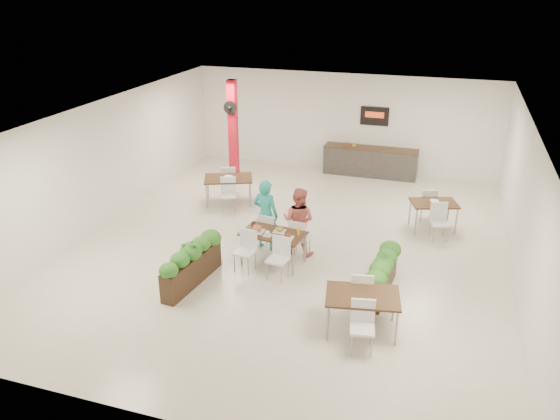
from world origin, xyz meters
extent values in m
plane|color=beige|center=(0.00, 0.00, 0.00)|extent=(12.00, 12.00, 0.00)
cube|color=white|center=(0.00, 6.00, 1.60)|extent=(10.00, 0.10, 3.20)
cube|color=white|center=(0.00, -6.00, 1.60)|extent=(10.00, 0.10, 3.20)
cube|color=white|center=(-5.00, 0.00, 1.60)|extent=(0.10, 12.00, 3.20)
cube|color=white|center=(5.00, 0.00, 1.60)|extent=(0.10, 12.00, 3.20)
cube|color=white|center=(0.00, 0.00, 3.20)|extent=(10.00, 12.00, 0.04)
cube|color=#B40C1F|center=(-3.00, 3.80, 1.60)|extent=(0.25, 0.25, 3.20)
cylinder|color=black|center=(-3.00, 3.62, 2.40)|extent=(0.40, 0.06, 0.40)
sphere|color=black|center=(-3.00, 3.58, 2.40)|extent=(0.12, 0.12, 0.12)
cube|color=#2B2926|center=(1.00, 5.65, 0.45)|extent=(3.00, 0.60, 0.90)
cube|color=#311E10|center=(1.00, 5.65, 0.92)|extent=(3.00, 0.62, 0.04)
cube|color=black|center=(1.00, 5.96, 1.90)|extent=(0.90, 0.04, 0.60)
cube|color=red|center=(1.00, 5.93, 1.95)|extent=(0.60, 0.02, 0.18)
imported|color=#983919|center=(0.20, 5.65, 1.04)|extent=(0.09, 0.09, 0.19)
imported|color=gold|center=(0.45, 5.65, 1.02)|extent=(0.13, 0.13, 0.17)
cube|color=#311E10|center=(-0.13, -0.95, 0.73)|extent=(1.50, 0.98, 0.04)
cylinder|color=gray|center=(-0.81, -1.20, 0.35)|extent=(0.04, 0.04, 0.71)
cylinder|color=gray|center=(0.45, -1.38, 0.35)|extent=(0.04, 0.04, 0.71)
cylinder|color=gray|center=(-0.72, -0.53, 0.35)|extent=(0.04, 0.04, 0.71)
cylinder|color=gray|center=(0.55, -0.70, 0.35)|extent=(0.04, 0.04, 0.71)
cube|color=white|center=(-0.45, -0.30, 0.45)|extent=(0.47, 0.47, 0.05)
cube|color=white|center=(-0.48, -0.49, 0.70)|extent=(0.42, 0.10, 0.45)
cylinder|color=gray|center=(-0.26, -0.16, 0.21)|extent=(0.02, 0.02, 0.43)
cylinder|color=gray|center=(-0.60, -0.11, 0.21)|extent=(0.02, 0.02, 0.43)
cylinder|color=gray|center=(-0.30, -0.50, 0.21)|extent=(0.02, 0.02, 0.43)
cylinder|color=gray|center=(-0.64, -0.45, 0.21)|extent=(0.02, 0.02, 0.43)
cube|color=white|center=(0.34, -0.41, 0.45)|extent=(0.47, 0.47, 0.05)
cube|color=white|center=(0.32, -0.60, 0.70)|extent=(0.42, 0.10, 0.45)
cylinder|color=gray|center=(0.53, -0.27, 0.21)|extent=(0.02, 0.02, 0.43)
cylinder|color=gray|center=(0.20, -0.22, 0.21)|extent=(0.02, 0.02, 0.43)
cylinder|color=gray|center=(0.49, -0.60, 0.21)|extent=(0.02, 0.02, 0.43)
cylinder|color=gray|center=(0.15, -0.56, 0.21)|extent=(0.02, 0.02, 0.43)
cube|color=white|center=(-0.61, -1.49, 0.45)|extent=(0.47, 0.47, 0.05)
cube|color=white|center=(-0.59, -1.30, 0.70)|extent=(0.42, 0.10, 0.45)
cylinder|color=gray|center=(-0.80, -1.64, 0.21)|extent=(0.02, 0.02, 0.43)
cylinder|color=gray|center=(-0.47, -1.68, 0.21)|extent=(0.02, 0.02, 0.43)
cylinder|color=gray|center=(-0.76, -1.30, 0.21)|extent=(0.02, 0.02, 0.43)
cylinder|color=gray|center=(-0.42, -1.35, 0.21)|extent=(0.02, 0.02, 0.43)
cube|color=white|center=(0.18, -1.60, 0.45)|extent=(0.47, 0.47, 0.05)
cube|color=white|center=(0.21, -1.41, 0.70)|extent=(0.42, 0.10, 0.45)
cylinder|color=gray|center=(-0.01, -1.75, 0.21)|extent=(0.02, 0.02, 0.43)
cylinder|color=gray|center=(0.33, -1.79, 0.21)|extent=(0.02, 0.02, 0.43)
cylinder|color=gray|center=(0.04, -1.41, 0.21)|extent=(0.02, 0.02, 0.43)
cylinder|color=gray|center=(0.37, -1.46, 0.21)|extent=(0.02, 0.02, 0.43)
cube|color=white|center=(-0.49, -1.00, 0.76)|extent=(0.34, 0.34, 0.01)
ellipsoid|color=brown|center=(-0.49, -1.00, 0.83)|extent=(0.22, 0.22, 0.13)
cube|color=white|center=(-0.02, -0.85, 0.76)|extent=(0.29, 0.29, 0.01)
ellipsoid|color=orange|center=(-0.02, -0.85, 0.82)|extent=(0.18, 0.18, 0.11)
cube|color=white|center=(0.25, -1.13, 0.76)|extent=(0.29, 0.29, 0.01)
ellipsoid|color=#47190E|center=(0.25, -1.13, 0.81)|extent=(0.16, 0.16, 0.10)
cube|color=white|center=(-0.21, -1.12, 0.76)|extent=(0.20, 0.20, 0.01)
ellipsoid|color=white|center=(-0.21, -1.12, 0.80)|extent=(0.12, 0.12, 0.07)
cylinder|color=orange|center=(0.43, -0.88, 0.82)|extent=(0.07, 0.07, 0.15)
imported|color=brown|center=(-0.67, -0.78, 0.80)|extent=(0.12, 0.12, 0.10)
imported|color=teal|center=(-0.53, -0.30, 0.86)|extent=(0.68, 0.49, 1.73)
imported|color=#D2655D|center=(0.27, -0.30, 0.81)|extent=(0.86, 0.72, 1.62)
cube|color=black|center=(-1.48, -2.34, 0.31)|extent=(0.53, 1.91, 0.63)
ellipsoid|color=#1B5117|center=(-1.57, -3.12, 0.75)|extent=(0.40, 0.40, 0.32)
ellipsoid|color=#1B5117|center=(-1.52, -2.73, 0.75)|extent=(0.40, 0.40, 0.32)
ellipsoid|color=#1B5117|center=(-1.48, -2.34, 0.75)|extent=(0.40, 0.40, 0.32)
ellipsoid|color=#1B5117|center=(-1.43, -1.94, 0.75)|extent=(0.40, 0.40, 0.32)
ellipsoid|color=#1B5117|center=(-1.38, -1.55, 0.75)|extent=(0.40, 0.40, 0.32)
imported|color=#1B5117|center=(-1.48, -2.34, 0.83)|extent=(0.37, 0.32, 0.41)
cube|color=black|center=(2.39, -1.48, 0.28)|extent=(0.40, 1.72, 0.57)
ellipsoid|color=#1B5117|center=(2.34, -2.18, 0.69)|extent=(0.40, 0.40, 0.32)
ellipsoid|color=#1B5117|center=(2.36, -1.83, 0.69)|extent=(0.40, 0.40, 0.32)
ellipsoid|color=#1B5117|center=(2.39, -1.48, 0.69)|extent=(0.40, 0.40, 0.32)
ellipsoid|color=#1B5117|center=(2.41, -1.13, 0.69)|extent=(0.40, 0.40, 0.32)
ellipsoid|color=#1B5117|center=(2.44, -0.79, 0.69)|extent=(0.40, 0.40, 0.32)
imported|color=#1B5117|center=(2.39, -1.48, 0.75)|extent=(0.21, 0.21, 0.37)
cube|color=#311E10|center=(-2.49, 2.10, 0.73)|extent=(1.58, 1.34, 0.04)
cylinder|color=gray|center=(-2.91, 1.51, 0.35)|extent=(0.04, 0.04, 0.71)
cylinder|color=gray|center=(-1.78, 1.97, 0.35)|extent=(0.04, 0.04, 0.71)
cylinder|color=gray|center=(-3.20, 2.23, 0.35)|extent=(0.04, 0.04, 0.71)
cylinder|color=gray|center=(-2.07, 2.69, 0.35)|extent=(0.04, 0.04, 0.71)
cube|color=white|center=(-2.72, 2.66, 0.45)|extent=(0.55, 0.55, 0.05)
cube|color=white|center=(-2.65, 2.48, 0.70)|extent=(0.40, 0.20, 0.45)
cylinder|color=gray|center=(-2.62, 2.88, 0.21)|extent=(0.02, 0.02, 0.43)
cylinder|color=gray|center=(-2.94, 2.75, 0.21)|extent=(0.02, 0.02, 0.43)
cylinder|color=gray|center=(-2.50, 2.56, 0.21)|extent=(0.02, 0.02, 0.43)
cylinder|color=gray|center=(-2.81, 2.44, 0.21)|extent=(0.02, 0.02, 0.43)
cube|color=white|center=(-2.26, 1.55, 0.45)|extent=(0.55, 0.55, 0.05)
cube|color=white|center=(-2.33, 1.72, 0.70)|extent=(0.40, 0.20, 0.45)
cylinder|color=gray|center=(-2.36, 1.32, 0.21)|extent=(0.02, 0.02, 0.43)
cylinder|color=gray|center=(-2.04, 1.45, 0.21)|extent=(0.02, 0.02, 0.43)
cylinder|color=gray|center=(-2.48, 1.64, 0.21)|extent=(0.02, 0.02, 0.43)
cylinder|color=gray|center=(-2.17, 1.77, 0.21)|extent=(0.02, 0.02, 0.43)
imported|color=white|center=(-2.49, 2.10, 0.78)|extent=(0.22, 0.22, 0.05)
cube|color=#311E10|center=(3.19, 1.97, 0.73)|extent=(1.32, 1.08, 0.04)
cylinder|color=gray|center=(2.81, 1.51, 0.35)|extent=(0.04, 0.04, 0.71)
cylinder|color=gray|center=(3.77, 1.84, 0.35)|extent=(0.04, 0.04, 0.71)
cylinder|color=gray|center=(2.60, 2.11, 0.35)|extent=(0.04, 0.04, 0.71)
cylinder|color=gray|center=(3.57, 2.44, 0.35)|extent=(0.04, 0.04, 0.71)
cube|color=white|center=(2.99, 2.54, 0.45)|extent=(0.53, 0.53, 0.05)
cube|color=white|center=(3.06, 2.36, 0.70)|extent=(0.41, 0.17, 0.45)
cylinder|color=gray|center=(3.10, 2.76, 0.21)|extent=(0.02, 0.02, 0.43)
cylinder|color=gray|center=(2.78, 2.65, 0.21)|extent=(0.02, 0.02, 0.43)
cylinder|color=gray|center=(3.21, 2.44, 0.21)|extent=(0.02, 0.02, 0.43)
cylinder|color=gray|center=(2.89, 2.33, 0.21)|extent=(0.02, 0.02, 0.43)
cube|color=white|center=(3.38, 1.41, 0.45)|extent=(0.53, 0.53, 0.05)
cube|color=white|center=(3.32, 1.59, 0.70)|extent=(0.41, 0.17, 0.45)
cylinder|color=gray|center=(3.28, 1.19, 0.21)|extent=(0.02, 0.02, 0.43)
cylinder|color=gray|center=(3.60, 1.30, 0.21)|extent=(0.02, 0.02, 0.43)
cylinder|color=gray|center=(3.17, 1.51, 0.21)|extent=(0.02, 0.02, 0.43)
cylinder|color=gray|center=(3.49, 1.62, 0.21)|extent=(0.02, 0.02, 0.43)
imported|color=white|center=(3.19, 1.97, 0.78)|extent=(0.22, 0.22, 0.05)
cube|color=#311E10|center=(2.21, -2.92, 0.73)|extent=(1.46, 1.10, 0.04)
cylinder|color=gray|center=(1.69, -3.41, 0.35)|extent=(0.04, 0.04, 0.71)
cylinder|color=gray|center=(2.87, -3.19, 0.35)|extent=(0.04, 0.04, 0.71)
cylinder|color=gray|center=(1.55, -2.66, 0.35)|extent=(0.04, 0.04, 0.71)
cylinder|color=gray|center=(2.73, -2.44, 0.35)|extent=(0.04, 0.04, 0.71)
cube|color=white|center=(2.10, -2.33, 0.45)|extent=(0.49, 0.49, 0.05)
cube|color=white|center=(2.14, -2.52, 0.70)|extent=(0.42, 0.11, 0.45)
cylinder|color=gray|center=(2.24, -2.14, 0.21)|extent=(0.02, 0.02, 0.43)
cylinder|color=gray|center=(1.91, -2.20, 0.21)|extent=(0.02, 0.02, 0.43)
cylinder|color=gray|center=(2.30, -2.47, 0.21)|extent=(0.02, 0.02, 0.43)
cylinder|color=gray|center=(1.97, -2.53, 0.21)|extent=(0.02, 0.02, 0.43)
cube|color=white|center=(2.32, -3.51, 0.45)|extent=(0.49, 0.49, 0.05)
cube|color=white|center=(2.29, -3.33, 0.70)|extent=(0.42, 0.11, 0.45)
cylinder|color=gray|center=(2.18, -3.71, 0.21)|extent=(0.02, 0.02, 0.43)
cylinder|color=gray|center=(2.52, -3.65, 0.21)|extent=(0.02, 0.02, 0.43)
cylinder|color=gray|center=(2.12, -3.38, 0.21)|extent=(0.02, 0.02, 0.43)
cylinder|color=gray|center=(2.46, -3.32, 0.21)|extent=(0.02, 0.02, 0.43)
camera|label=1|loc=(3.34, -11.35, 5.99)|focal=35.00mm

